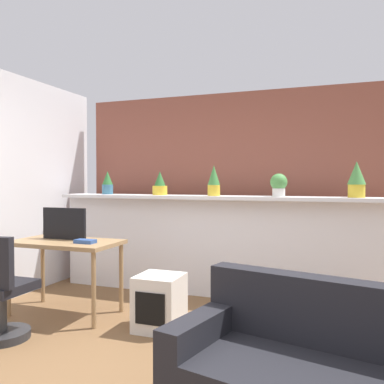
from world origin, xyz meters
name	(u,v)px	position (x,y,z in m)	size (l,w,h in m)	color
ground_plane	(137,372)	(0.00, 0.00, 0.00)	(12.00, 12.00, 0.00)	brown
divider_wall	(217,248)	(0.00, 2.00, 0.57)	(4.00, 0.16, 1.15)	silver
plant_shelf	(216,197)	(0.00, 1.96, 1.17)	(4.00, 0.39, 0.04)	silver
brick_wall_behind	(229,189)	(0.00, 2.60, 1.25)	(4.00, 0.10, 2.50)	brown
potted_plant_0	(108,183)	(-1.47, 1.99, 1.33)	(0.14, 0.14, 0.30)	#386B84
potted_plant_1	(160,185)	(-0.71, 1.97, 1.31)	(0.18, 0.18, 0.29)	gold
potted_plant_2	(214,181)	(-0.01, 1.92, 1.36)	(0.14, 0.14, 0.35)	gold
potted_plant_3	(279,184)	(0.72, 1.94, 1.32)	(0.19, 0.19, 0.25)	silver
potted_plant_4	(357,179)	(1.52, 1.97, 1.38)	(0.18, 0.18, 0.38)	gold
desk	(65,249)	(-1.27, 0.87, 0.67)	(1.10, 0.60, 0.75)	#99754C
tv_monitor	(64,224)	(-1.34, 0.95, 0.91)	(0.51, 0.04, 0.33)	black
side_cube_shelf	(159,302)	(-0.19, 0.80, 0.25)	(0.40, 0.41, 0.50)	silver
book_on_desk	(85,241)	(-0.98, 0.80, 0.77)	(0.20, 0.11, 0.04)	#2D4C8C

